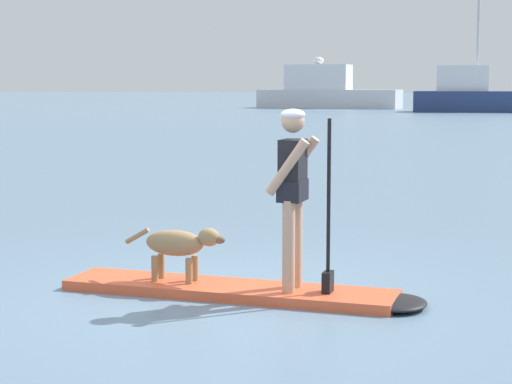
{
  "coord_description": "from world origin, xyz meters",
  "views": [
    {
      "loc": [
        2.55,
        -8.09,
        2.06
      ],
      "look_at": [
        0.0,
        1.0,
        0.9
      ],
      "focal_mm": 62.0,
      "sensor_mm": 36.0,
      "label": 1
    }
  ],
  "objects": [
    {
      "name": "paddleboard",
      "position": [
        0.23,
        -0.01,
        0.05
      ],
      "size": [
        3.61,
        0.83,
        0.1
      ],
      "color": "#E55933",
      "rests_on": "ground_plane"
    },
    {
      "name": "dog",
      "position": [
        -0.52,
        0.02,
        0.47
      ],
      "size": [
        1.08,
        0.25,
        0.55
      ],
      "color": "#997A51",
      "rests_on": "paddleboard"
    },
    {
      "name": "moored_boat_port",
      "position": [
        -0.04,
        59.04,
        1.3
      ],
      "size": [
        8.33,
        3.85,
        12.3
      ],
      "color": "navy",
      "rests_on": "ground_plane"
    },
    {
      "name": "person_paddler",
      "position": [
        0.66,
        -0.03,
        1.11
      ],
      "size": [
        0.61,
        0.49,
        1.73
      ],
      "color": "tan",
      "rests_on": "paddleboard"
    },
    {
      "name": "moored_boat_starboard",
      "position": [
        -12.13,
        66.17,
        1.37
      ],
      "size": [
        12.43,
        4.22,
        4.32
      ],
      "color": "silver",
      "rests_on": "ground_plane"
    },
    {
      "name": "ground_plane",
      "position": [
        0.0,
        0.0,
        0.0
      ],
      "size": [
        400.0,
        400.0,
        0.0
      ],
      "primitive_type": "plane",
      "color": "slate"
    }
  ]
}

